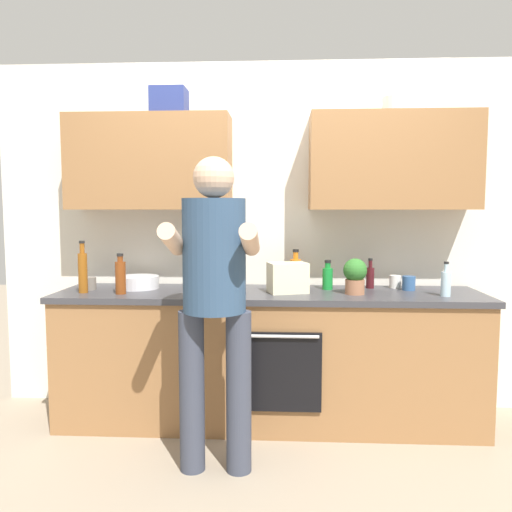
{
  "coord_description": "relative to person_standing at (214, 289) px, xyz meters",
  "views": [
    {
      "loc": [
        0.1,
        -3.37,
        1.46
      ],
      "look_at": [
        -0.08,
        -0.1,
        1.15
      ],
      "focal_mm": 35.67,
      "sensor_mm": 36.0,
      "label": 1
    }
  ],
  "objects": [
    {
      "name": "ground_plane",
      "position": [
        0.27,
        0.68,
        -1.03
      ],
      "size": [
        12.0,
        12.0,
        0.0
      ],
      "primitive_type": "plane",
      "color": "gray"
    },
    {
      "name": "back_wall_unit",
      "position": [
        0.28,
        0.95,
        0.47
      ],
      "size": [
        4.0,
        0.38,
        2.5
      ],
      "color": "silver",
      "rests_on": "ground"
    },
    {
      "name": "counter",
      "position": [
        0.27,
        0.68,
        -0.57
      ],
      "size": [
        2.84,
        0.67,
        0.9
      ],
      "color": "olive",
      "rests_on": "ground"
    },
    {
      "name": "person_standing",
      "position": [
        0.0,
        0.0,
        0.0
      ],
      "size": [
        0.49,
        0.45,
        1.73
      ],
      "color": "#383D4C",
      "rests_on": "ground"
    },
    {
      "name": "bottle_oil",
      "position": [
        -0.11,
        0.88,
        -0.03
      ],
      "size": [
        0.08,
        0.08,
        0.24
      ],
      "color": "olive",
      "rests_on": "counter"
    },
    {
      "name": "bottle_soy",
      "position": [
        0.09,
        0.57,
        0.01
      ],
      "size": [
        0.08,
        0.08,
        0.33
      ],
      "color": "black",
      "rests_on": "counter"
    },
    {
      "name": "bottle_soda",
      "position": [
        0.68,
        0.8,
        -0.04
      ],
      "size": [
        0.07,
        0.07,
        0.2
      ],
      "color": "#198C33",
      "rests_on": "counter"
    },
    {
      "name": "bottle_vinegar",
      "position": [
        -0.69,
        0.54,
        -0.01
      ],
      "size": [
        0.07,
        0.07,
        0.27
      ],
      "color": "brown",
      "rests_on": "counter"
    },
    {
      "name": "bottle_wine",
      "position": [
        0.98,
        0.87,
        -0.04
      ],
      "size": [
        0.06,
        0.06,
        0.21
      ],
      "color": "#471419",
      "rests_on": "counter"
    },
    {
      "name": "bottle_water",
      "position": [
        1.4,
        0.56,
        -0.04
      ],
      "size": [
        0.06,
        0.06,
        0.22
      ],
      "color": "silver",
      "rests_on": "counter"
    },
    {
      "name": "bottle_syrup",
      "position": [
        -0.95,
        0.57,
        0.02
      ],
      "size": [
        0.06,
        0.06,
        0.35
      ],
      "color": "#8C4C14",
      "rests_on": "counter"
    },
    {
      "name": "bottle_juice",
      "position": [
        0.46,
        0.89,
        -0.02
      ],
      "size": [
        0.08,
        0.08,
        0.27
      ],
      "color": "orange",
      "rests_on": "counter"
    },
    {
      "name": "cup_tea",
      "position": [
        1.23,
        0.79,
        -0.08
      ],
      "size": [
        0.09,
        0.09,
        0.1
      ],
      "primitive_type": "cylinder",
      "color": "#33598C",
      "rests_on": "counter"
    },
    {
      "name": "cup_stoneware",
      "position": [
        -0.96,
        0.69,
        -0.08
      ],
      "size": [
        0.09,
        0.09,
        0.09
      ],
      "primitive_type": "cylinder",
      "color": "slate",
      "rests_on": "counter"
    },
    {
      "name": "cup_coffee",
      "position": [
        1.16,
        0.88,
        -0.08
      ],
      "size": [
        0.08,
        0.08,
        0.09
      ],
      "primitive_type": "cylinder",
      "color": "white",
      "rests_on": "counter"
    },
    {
      "name": "mixing_bowl",
      "position": [
        -0.64,
        0.77,
        -0.08
      ],
      "size": [
        0.29,
        0.29,
        0.09
      ],
      "primitive_type": "cylinder",
      "color": "silver",
      "rests_on": "counter"
    },
    {
      "name": "potted_herb",
      "position": [
        0.84,
        0.61,
        -0.0
      ],
      "size": [
        0.15,
        0.15,
        0.23
      ],
      "color": "#9E6647",
      "rests_on": "counter"
    },
    {
      "name": "grocery_bag_rice",
      "position": [
        0.4,
        0.65,
        -0.03
      ],
      "size": [
        0.29,
        0.23,
        0.2
      ],
      "primitive_type": "cube",
      "rotation": [
        0.0,
        0.0,
        0.3
      ],
      "color": "beige",
      "rests_on": "counter"
    }
  ]
}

